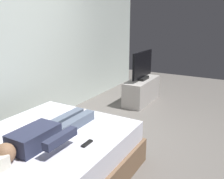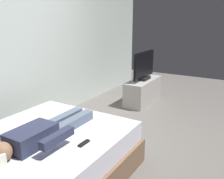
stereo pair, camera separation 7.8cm
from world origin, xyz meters
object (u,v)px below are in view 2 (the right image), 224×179
(remote, at_px, (84,143))
(tv, at_px, (144,66))
(person, at_px, (43,133))
(tv_stand, at_px, (143,91))
(bed, at_px, (38,163))

(remote, distance_m, tv, 2.98)
(person, distance_m, tv_stand, 3.08)
(remote, relative_size, tv_stand, 0.14)
(remote, height_order, tv_stand, remote)
(bed, relative_size, tv_stand, 1.85)
(person, bearing_deg, bed, 108.63)
(remote, xyz_separation_m, tv, (2.90, 0.64, 0.24))
(bed, height_order, tv_stand, bed)
(person, bearing_deg, remote, -69.53)
(bed, xyz_separation_m, person, (0.03, -0.09, 0.36))
(tv_stand, relative_size, tv, 1.25)
(bed, height_order, person, person)
(person, bearing_deg, tv_stand, 4.42)
(bed, relative_size, remote, 13.55)
(person, relative_size, remote, 8.40)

